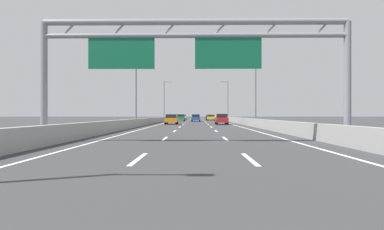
{
  "coord_description": "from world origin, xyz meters",
  "views": [
    {
      "loc": [
        0.07,
        1.9,
        1.44
      ],
      "look_at": [
        -1.0,
        86.04,
        1.32
      ],
      "focal_mm": 30.76,
      "sensor_mm": 36.0,
      "label": 1
    }
  ],
  "objects_px": {
    "white_car": "(183,117)",
    "streetlamp_left_mid": "(138,84)",
    "green_car": "(181,118)",
    "red_car": "(222,119)",
    "streetlamp_right_mid": "(254,84)",
    "streetlamp_left_far": "(165,98)",
    "black_car": "(209,117)",
    "blue_car": "(196,118)",
    "streetlamp_right_far": "(227,98)",
    "yellow_car": "(211,118)",
    "sign_gantry": "(190,49)",
    "orange_car": "(172,119)"
  },
  "relations": [
    {
      "from": "yellow_car",
      "to": "streetlamp_left_mid",
      "type": "bearing_deg",
      "value": -107.03
    },
    {
      "from": "streetlamp_right_far",
      "to": "orange_car",
      "type": "xyz_separation_m",
      "value": [
        -11.05,
        -30.46,
        -4.65
      ]
    },
    {
      "from": "red_car",
      "to": "yellow_car",
      "type": "bearing_deg",
      "value": 90.24
    },
    {
      "from": "streetlamp_left_far",
      "to": "white_car",
      "type": "height_order",
      "value": "streetlamp_left_far"
    },
    {
      "from": "green_car",
      "to": "white_car",
      "type": "relative_size",
      "value": 0.96
    },
    {
      "from": "streetlamp_left_mid",
      "to": "orange_car",
      "type": "bearing_deg",
      "value": 59.11
    },
    {
      "from": "streetlamp_left_mid",
      "to": "yellow_car",
      "type": "height_order",
      "value": "streetlamp_left_mid"
    },
    {
      "from": "streetlamp_right_far",
      "to": "red_car",
      "type": "bearing_deg",
      "value": -96.72
    },
    {
      "from": "green_car",
      "to": "yellow_car",
      "type": "relative_size",
      "value": 1.0
    },
    {
      "from": "orange_car",
      "to": "white_car",
      "type": "xyz_separation_m",
      "value": [
        -0.15,
        49.63,
        -0.02
      ]
    },
    {
      "from": "streetlamp_right_far",
      "to": "green_car",
      "type": "relative_size",
      "value": 2.23
    },
    {
      "from": "green_car",
      "to": "red_car",
      "type": "relative_size",
      "value": 1.03
    },
    {
      "from": "red_car",
      "to": "black_car",
      "type": "height_order",
      "value": "red_car"
    },
    {
      "from": "streetlamp_left_far",
      "to": "blue_car",
      "type": "distance_m",
      "value": 14.97
    },
    {
      "from": "streetlamp_left_mid",
      "to": "streetlamp_right_mid",
      "type": "distance_m",
      "value": 14.93
    },
    {
      "from": "red_car",
      "to": "blue_car",
      "type": "height_order",
      "value": "red_car"
    },
    {
      "from": "white_car",
      "to": "red_car",
      "type": "height_order",
      "value": "red_car"
    },
    {
      "from": "black_car",
      "to": "streetlamp_right_far",
      "type": "bearing_deg",
      "value": -73.63
    },
    {
      "from": "red_car",
      "to": "sign_gantry",
      "type": "bearing_deg",
      "value": -97.38
    },
    {
      "from": "sign_gantry",
      "to": "blue_car",
      "type": "xyz_separation_m",
      "value": [
        0.23,
        50.24,
        -4.06
      ]
    },
    {
      "from": "sign_gantry",
      "to": "streetlamp_right_mid",
      "type": "xyz_separation_m",
      "value": [
        7.71,
        25.42,
        0.59
      ]
    },
    {
      "from": "blue_car",
      "to": "black_car",
      "type": "distance_m",
      "value": 25.1
    },
    {
      "from": "streetlamp_left_far",
      "to": "white_car",
      "type": "xyz_separation_m",
      "value": [
        3.73,
        19.17,
        -4.67
      ]
    },
    {
      "from": "white_car",
      "to": "streetlamp_left_mid",
      "type": "bearing_deg",
      "value": -93.8
    },
    {
      "from": "streetlamp_right_far",
      "to": "white_car",
      "type": "bearing_deg",
      "value": 120.3
    },
    {
      "from": "sign_gantry",
      "to": "red_car",
      "type": "xyz_separation_m",
      "value": [
        3.98,
        30.72,
        -4.03
      ]
    },
    {
      "from": "streetlamp_left_mid",
      "to": "yellow_car",
      "type": "distance_m",
      "value": 38.11
    },
    {
      "from": "sign_gantry",
      "to": "white_car",
      "type": "relative_size",
      "value": 3.59
    },
    {
      "from": "sign_gantry",
      "to": "white_car",
      "type": "height_order",
      "value": "sign_gantry"
    },
    {
      "from": "sign_gantry",
      "to": "streetlamp_right_mid",
      "type": "distance_m",
      "value": 26.57
    },
    {
      "from": "streetlamp_right_mid",
      "to": "white_car",
      "type": "xyz_separation_m",
      "value": [
        -11.2,
        56.11,
        -4.67
      ]
    },
    {
      "from": "streetlamp_right_mid",
      "to": "orange_car",
      "type": "relative_size",
      "value": 2.29
    },
    {
      "from": "streetlamp_left_far",
      "to": "black_car",
      "type": "bearing_deg",
      "value": 48.62
    },
    {
      "from": "streetlamp_left_far",
      "to": "streetlamp_right_far",
      "type": "bearing_deg",
      "value": 0.0
    },
    {
      "from": "sign_gantry",
      "to": "red_car",
      "type": "relative_size",
      "value": 3.85
    },
    {
      "from": "orange_car",
      "to": "sign_gantry",
      "type": "bearing_deg",
      "value": -84.01
    },
    {
      "from": "sign_gantry",
      "to": "streetlamp_left_far",
      "type": "xyz_separation_m",
      "value": [
        -7.22,
        62.35,
        0.59
      ]
    },
    {
      "from": "white_car",
      "to": "black_car",
      "type": "xyz_separation_m",
      "value": [
        7.47,
        -6.46,
        0.02
      ]
    },
    {
      "from": "blue_car",
      "to": "orange_car",
      "type": "bearing_deg",
      "value": -101.04
    },
    {
      "from": "red_car",
      "to": "streetlamp_right_mid",
      "type": "bearing_deg",
      "value": -54.88
    },
    {
      "from": "streetlamp_right_mid",
      "to": "black_car",
      "type": "xyz_separation_m",
      "value": [
        -3.73,
        49.65,
        -4.65
      ]
    },
    {
      "from": "white_car",
      "to": "yellow_car",
      "type": "distance_m",
      "value": 21.25
    },
    {
      "from": "sign_gantry",
      "to": "green_car",
      "type": "bearing_deg",
      "value": 93.24
    },
    {
      "from": "white_car",
      "to": "streetlamp_right_mid",
      "type": "bearing_deg",
      "value": -78.71
    },
    {
      "from": "streetlamp_left_mid",
      "to": "streetlamp_left_far",
      "type": "height_order",
      "value": "same"
    },
    {
      "from": "streetlamp_left_mid",
      "to": "black_car",
      "type": "relative_size",
      "value": 2.17
    },
    {
      "from": "streetlamp_right_mid",
      "to": "black_car",
      "type": "height_order",
      "value": "streetlamp_right_mid"
    },
    {
      "from": "blue_car",
      "to": "black_car",
      "type": "xyz_separation_m",
      "value": [
        3.74,
        24.82,
        -0.0
      ]
    },
    {
      "from": "blue_car",
      "to": "red_car",
      "type": "bearing_deg",
      "value": -79.14
    },
    {
      "from": "streetlamp_left_mid",
      "to": "black_car",
      "type": "height_order",
      "value": "streetlamp_left_mid"
    }
  ]
}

